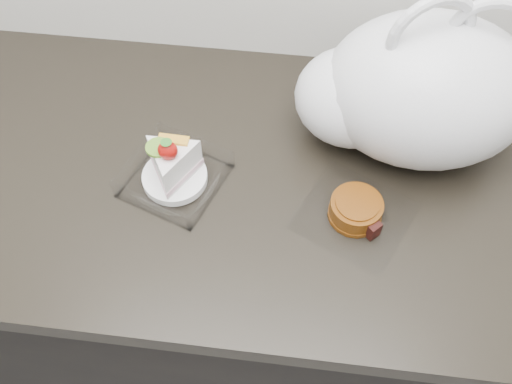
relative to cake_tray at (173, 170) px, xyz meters
name	(u,v)px	position (x,y,z in m)	size (l,w,h in m)	color
counter	(245,282)	(0.11, 0.04, -0.48)	(2.04, 0.64, 0.90)	black
cake_tray	(173,170)	(0.00, 0.00, 0.00)	(0.20, 0.20, 0.12)	white
mooncake_wrap	(356,211)	(0.31, -0.03, -0.02)	(0.23, 0.22, 0.04)	white
plastic_bag	(412,91)	(0.38, 0.14, 0.09)	(0.43, 0.33, 0.32)	white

